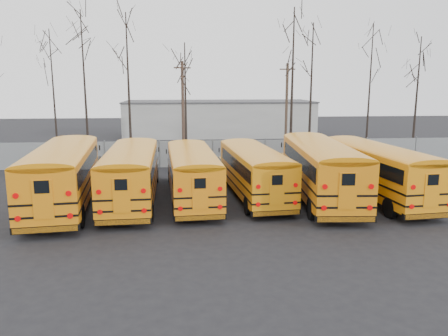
{
  "coord_description": "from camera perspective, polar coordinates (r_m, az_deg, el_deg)",
  "views": [
    {
      "loc": [
        -2.1,
        -20.48,
        6.25
      ],
      "look_at": [
        0.04,
        3.17,
        1.6
      ],
      "focal_mm": 35.0,
      "sensor_mm": 36.0,
      "label": 1
    }
  ],
  "objects": [
    {
      "name": "utility_pole_left",
      "position": [
        36.55,
        -5.38,
        7.66
      ],
      "size": [
        1.37,
        0.57,
        7.98
      ],
      "rotation": [
        0.0,
        0.0,
        0.33
      ],
      "color": "#483328",
      "rests_on": "ground"
    },
    {
      "name": "tree_1",
      "position": [
        39.22,
        -21.36,
        8.89
      ],
      "size": [
        0.26,
        0.26,
        10.53
      ],
      "primitive_type": "cone",
      "color": "black",
      "rests_on": "ground"
    },
    {
      "name": "bus_a",
      "position": [
        23.56,
        -20.23,
        -0.3
      ],
      "size": [
        3.8,
        11.68,
        3.21
      ],
      "rotation": [
        0.0,
        0.0,
        0.1
      ],
      "color": "black",
      "rests_on": "ground"
    },
    {
      "name": "tree_6",
      "position": [
        39.62,
        11.29,
        10.0
      ],
      "size": [
        0.26,
        0.26,
        11.3
      ],
      "primitive_type": "cone",
      "color": "black",
      "rests_on": "ground"
    },
    {
      "name": "bus_e",
      "position": [
        24.08,
        12.44,
        0.37
      ],
      "size": [
        3.48,
        11.66,
        3.22
      ],
      "rotation": [
        0.0,
        0.0,
        -0.07
      ],
      "color": "black",
      "rests_on": "ground"
    },
    {
      "name": "ground",
      "position": [
        21.52,
        0.66,
        -5.81
      ],
      "size": [
        120.0,
        120.0,
        0.0
      ],
      "primitive_type": "plane",
      "color": "black",
      "rests_on": "ground"
    },
    {
      "name": "tree_3",
      "position": [
        34.79,
        -12.34,
        9.93
      ],
      "size": [
        0.26,
        0.26,
        11.41
      ],
      "primitive_type": "cone",
      "color": "black",
      "rests_on": "ground"
    },
    {
      "name": "bus_d",
      "position": [
        24.02,
        3.86,
        0.04
      ],
      "size": [
        3.15,
        10.28,
        2.84
      ],
      "rotation": [
        0.0,
        0.0,
        0.08
      ],
      "color": "black",
      "rests_on": "ground"
    },
    {
      "name": "tree_7",
      "position": [
        39.16,
        18.46,
        9.43
      ],
      "size": [
        0.26,
        0.26,
        11.01
      ],
      "primitive_type": "cone",
      "color": "black",
      "rests_on": "ground"
    },
    {
      "name": "distant_building",
      "position": [
        52.81,
        -0.7,
        6.46
      ],
      "size": [
        22.0,
        8.0,
        4.0
      ],
      "primitive_type": "cube",
      "color": "#B9B9B3",
      "rests_on": "ground"
    },
    {
      "name": "tree_5",
      "position": [
        36.28,
        8.9,
        10.62
      ],
      "size": [
        0.26,
        0.26,
        12.08
      ],
      "primitive_type": "cone",
      "color": "black",
      "rests_on": "ground"
    },
    {
      "name": "bus_c",
      "position": [
        23.37,
        -4.21,
        -0.26
      ],
      "size": [
        2.95,
        10.29,
        2.85
      ],
      "rotation": [
        0.0,
        0.0,
        0.06
      ],
      "color": "black",
      "rests_on": "ground"
    },
    {
      "name": "tree_4",
      "position": [
        35.31,
        -5.04,
        8.47
      ],
      "size": [
        0.26,
        0.26,
        9.34
      ],
      "primitive_type": "cone",
      "color": "black",
      "rests_on": "ground"
    },
    {
      "name": "tree_2",
      "position": [
        37.85,
        -17.73,
        10.15
      ],
      "size": [
        0.26,
        0.26,
        11.95
      ],
      "primitive_type": "cone",
      "color": "black",
      "rests_on": "ground"
    },
    {
      "name": "tree_8",
      "position": [
        42.29,
        23.85,
        8.55
      ],
      "size": [
        0.26,
        0.26,
        10.14
      ],
      "primitive_type": "cone",
      "color": "black",
      "rests_on": "ground"
    },
    {
      "name": "utility_pole_right",
      "position": [
        40.85,
        8.16,
        7.95
      ],
      "size": [
        1.42,
        0.25,
        7.98
      ],
      "rotation": [
        0.0,
        0.0,
        -0.06
      ],
      "color": "#443326",
      "rests_on": "ground"
    },
    {
      "name": "bus_f",
      "position": [
        25.1,
        19.22,
        0.17
      ],
      "size": [
        3.44,
        10.95,
        3.02
      ],
      "rotation": [
        0.0,
        0.0,
        0.09
      ],
      "color": "black",
      "rests_on": "ground"
    },
    {
      "name": "bus_b",
      "position": [
        23.39,
        -12.01,
        -0.26
      ],
      "size": [
        2.75,
        10.74,
        2.99
      ],
      "rotation": [
        0.0,
        0.0,
        0.03
      ],
      "color": "black",
      "rests_on": "ground"
    },
    {
      "name": "fence",
      "position": [
        32.97,
        -1.45,
        1.91
      ],
      "size": [
        40.0,
        0.04,
        2.0
      ],
      "primitive_type": "cube",
      "color": "gray",
      "rests_on": "ground"
    }
  ]
}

